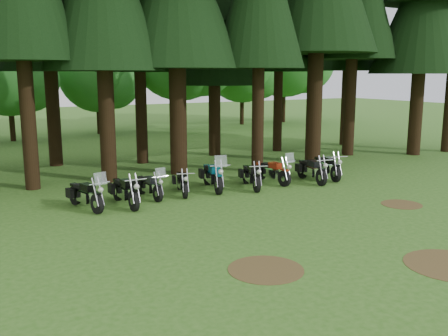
{
  "coord_description": "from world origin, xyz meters",
  "views": [
    {
      "loc": [
        -9.35,
        -11.07,
        4.51
      ],
      "look_at": [
        -0.1,
        5.0,
        1.0
      ],
      "focal_mm": 40.0,
      "sensor_mm": 36.0,
      "label": 1
    }
  ],
  "objects": [
    {
      "name": "motorcycle_5",
      "position": [
        1.34,
        5.32,
        0.46
      ],
      "size": [
        0.8,
        2.18,
        0.91
      ],
      "rotation": [
        0.0,
        0.0,
        -0.3
      ],
      "color": "black",
      "rests_on": "ground"
    },
    {
      "name": "motorcycle_3",
      "position": [
        -1.5,
        5.77,
        0.42
      ],
      "size": [
        0.71,
        1.98,
        0.83
      ],
      "rotation": [
        0.0,
        0.0,
        -0.3
      ],
      "color": "black",
      "rests_on": "ground"
    },
    {
      "name": "motorcycle_4",
      "position": [
        -0.15,
        5.82,
        0.52
      ],
      "size": [
        0.87,
        2.47,
        1.56
      ],
      "rotation": [
        0.0,
        0.0,
        -0.23
      ],
      "color": "black",
      "rests_on": "ground"
    },
    {
      "name": "pine_back_4",
      "position": [
        4.04,
        13.25,
        8.25
      ],
      "size": [
        4.94,
        4.94,
        13.78
      ],
      "color": "black",
      "rests_on": "ground"
    },
    {
      "name": "decid_4",
      "position": [
        1.58,
        26.32,
        4.37
      ],
      "size": [
        5.93,
        5.76,
        7.41
      ],
      "color": "black",
      "rests_on": "ground"
    },
    {
      "name": "motorcycle_8",
      "position": [
        5.24,
        5.28,
        0.49
      ],
      "size": [
        0.69,
        2.31,
        0.95
      ],
      "rotation": [
        0.0,
        0.0,
        -0.24
      ],
      "color": "black",
      "rests_on": "ground"
    },
    {
      "name": "motorcycle_6",
      "position": [
        2.57,
        5.62,
        0.47
      ],
      "size": [
        0.51,
        2.26,
        1.42
      ],
      "rotation": [
        0.0,
        0.0,
        0.09
      ],
      "color": "black",
      "rests_on": "ground"
    },
    {
      "name": "decid_3",
      "position": [
        -4.71,
        25.13,
        4.51
      ],
      "size": [
        6.12,
        5.95,
        7.65
      ],
      "color": "black",
      "rests_on": "ground"
    },
    {
      "name": "ground",
      "position": [
        0.0,
        0.0,
        0.0
      ],
      "size": [
        120.0,
        120.0,
        0.0
      ],
      "primitive_type": "plane",
      "color": "#2E6019",
      "rests_on": "ground"
    },
    {
      "name": "decid_6",
      "position": [
        14.85,
        27.01,
        5.2
      ],
      "size": [
        7.06,
        6.86,
        8.82
      ],
      "color": "black",
      "rests_on": "ground"
    },
    {
      "name": "motorcycle_7",
      "position": [
        4.18,
        5.02,
        0.48
      ],
      "size": [
        0.55,
        2.3,
        0.94
      ],
      "rotation": [
        0.0,
        0.0,
        -0.18
      ],
      "color": "black",
      "rests_on": "ground"
    },
    {
      "name": "dirt_patch_0",
      "position": [
        -3.0,
        -2.0,
        0.01
      ],
      "size": [
        1.8,
        1.8,
        0.01
      ],
      "primitive_type": "cylinder",
      "color": "#4C3D1E",
      "rests_on": "ground"
    },
    {
      "name": "motorcycle_2",
      "position": [
        -2.82,
        5.8,
        0.43
      ],
      "size": [
        0.43,
        2.04,
        1.28
      ],
      "rotation": [
        0.0,
        0.0,
        0.07
      ],
      "color": "black",
      "rests_on": "ground"
    },
    {
      "name": "decid_5",
      "position": [
        8.29,
        25.71,
        6.23
      ],
      "size": [
        8.45,
        8.21,
        10.56
      ],
      "color": "black",
      "rests_on": "ground"
    },
    {
      "name": "decid_7",
      "position": [
        19.46,
        26.83,
        6.22
      ],
      "size": [
        8.44,
        8.2,
        10.55
      ],
      "color": "black",
      "rests_on": "ground"
    },
    {
      "name": "motorcycle_0",
      "position": [
        -5.25,
        5.41,
        0.48
      ],
      "size": [
        0.77,
        2.26,
        1.43
      ],
      "rotation": [
        0.0,
        0.0,
        0.22
      ],
      "color": "black",
      "rests_on": "ground"
    },
    {
      "name": "dirt_patch_1",
      "position": [
        4.5,
        0.5,
        0.01
      ],
      "size": [
        1.4,
        1.4,
        0.01
      ],
      "primitive_type": "cylinder",
      "color": "#4C3D1E",
      "rests_on": "ground"
    },
    {
      "name": "motorcycle_1",
      "position": [
        -3.94,
        5.2,
        0.48
      ],
      "size": [
        0.34,
        2.33,
        0.95
      ],
      "rotation": [
        0.0,
        0.0,
        0.02
      ],
      "color": "black",
      "rests_on": "ground"
    }
  ]
}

